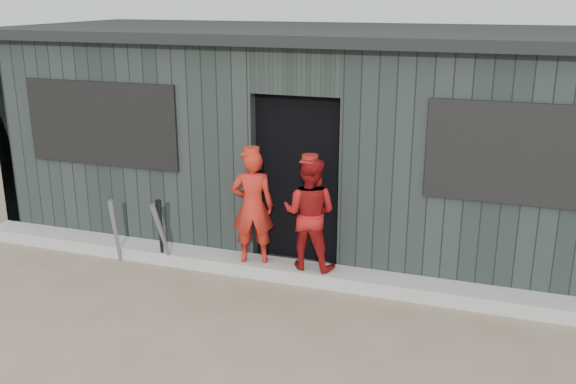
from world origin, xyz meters
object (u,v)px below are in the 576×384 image
at_px(bat_right, 161,232).
at_px(player_red_left, 253,207).
at_px(bat_left, 116,231).
at_px(player_grey_back, 314,206).
at_px(player_red_right, 309,213).
at_px(dugout, 331,134).
at_px(bat_mid, 162,236).

xyz_separation_m(bat_right, player_red_left, (1.07, 0.17, 0.37)).
xyz_separation_m(bat_left, player_grey_back, (2.13, 0.89, 0.26)).
relative_size(player_red_right, player_grey_back, 0.95).
height_order(player_red_right, player_grey_back, player_red_right).
height_order(bat_right, dugout, dugout).
relative_size(bat_right, player_red_left, 0.66).
relative_size(bat_left, dugout, 0.10).
xyz_separation_m(bat_left, dugout, (2.03, 1.95, 0.89)).
bearing_deg(player_grey_back, player_red_right, 104.44).
bearing_deg(bat_left, dugout, 43.97).
relative_size(bat_right, player_grey_back, 0.66).
bearing_deg(bat_left, player_grey_back, 22.71).
xyz_separation_m(player_red_right, dugout, (-0.23, 1.66, 0.52)).
bearing_deg(bat_right, player_grey_back, 27.42).
height_order(bat_left, player_grey_back, player_grey_back).
bearing_deg(bat_mid, player_red_right, 9.00).
relative_size(player_red_left, dugout, 0.15).
bearing_deg(dugout, player_red_right, -82.18).
bearing_deg(bat_mid, dugout, 53.37).
distance_m(player_grey_back, dugout, 1.24).
distance_m(bat_right, player_grey_back, 1.79).
bearing_deg(player_red_left, player_grey_back, -145.86).
xyz_separation_m(player_grey_back, dugout, (-0.11, 1.06, 0.64)).
xyz_separation_m(bat_left, bat_mid, (0.60, 0.03, 0.01)).
bearing_deg(bat_left, bat_mid, 3.02).
height_order(bat_mid, player_red_left, player_red_left).
relative_size(player_red_right, dugout, 0.15).
relative_size(player_red_left, player_red_right, 1.03).
relative_size(bat_mid, player_red_left, 0.64).
height_order(player_red_right, dugout, dugout).
height_order(bat_left, player_red_right, player_red_right).
relative_size(bat_mid, dugout, 0.10).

